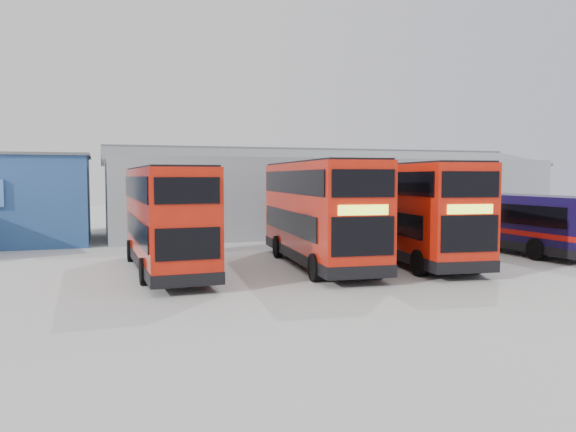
% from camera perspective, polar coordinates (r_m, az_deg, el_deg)
% --- Properties ---
extents(ground_plane, '(120.00, 120.00, 0.00)m').
position_cam_1_polar(ground_plane, '(19.68, 3.87, -7.24)').
color(ground_plane, '#B0B0AA').
rests_on(ground_plane, ground).
extents(maintenance_shed, '(30.50, 12.00, 5.89)m').
position_cam_1_polar(maintenance_shed, '(40.86, 3.54, 2.27)').
color(maintenance_shed, '#959BA3').
rests_on(maintenance_shed, ground).
extents(double_decker_left, '(2.74, 10.04, 4.22)m').
position_cam_1_polar(double_decker_left, '(22.98, -12.27, -0.41)').
color(double_decker_left, red).
rests_on(double_decker_left, ground).
extents(double_decker_centre, '(3.46, 10.78, 4.49)m').
position_cam_1_polar(double_decker_centre, '(24.23, 3.12, 0.21)').
color(double_decker_centre, red).
rests_on(double_decker_centre, ground).
extents(double_decker_right, '(3.79, 10.67, 4.42)m').
position_cam_1_polar(double_decker_right, '(25.89, 12.31, 0.30)').
color(double_decker_right, red).
rests_on(double_decker_right, ground).
extents(single_decker_blue, '(2.74, 10.85, 2.93)m').
position_cam_1_polar(single_decker_blue, '(31.14, 21.74, -0.66)').
color(single_decker_blue, '#0D0B34').
rests_on(single_decker_blue, ground).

